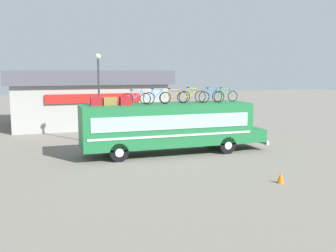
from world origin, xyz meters
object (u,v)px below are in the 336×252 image
Objects in this scene: luggage_bag_2 at (110,101)px; luggage_bag_3 at (126,101)px; rooftop_bicycle_3 at (174,97)px; traffic_cone at (281,178)px; rooftop_bicycle_1 at (136,98)px; rooftop_bicycle_6 at (225,96)px; street_lamp at (99,89)px; rooftop_bicycle_5 at (211,96)px; luggage_bag_1 at (96,101)px; rooftop_bicycle_2 at (157,97)px; bus at (170,125)px; rooftop_bicycle_4 at (192,96)px.

luggage_bag_3 is at bearing -15.94° from luggage_bag_2.
rooftop_bicycle_3 is 3.66× the size of traffic_cone.
rooftop_bicycle_6 is (5.60, 0.15, 0.01)m from rooftop_bicycle_1.
street_lamp reaches higher than rooftop_bicycle_6.
luggage_bag_3 is 0.11× the size of street_lamp.
street_lamp is at bearing 118.02° from traffic_cone.
street_lamp is (-1.49, 4.14, 0.33)m from rooftop_bicycle_1.
rooftop_bicycle_1 is at bearing -178.42° from rooftop_bicycle_6.
traffic_cone is at bearing -61.98° from street_lamp.
traffic_cone is (6.09, -7.48, -2.91)m from luggage_bag_2.
luggage_bag_3 is 1.37× the size of traffic_cone.
street_lamp reaches higher than rooftop_bicycle_3.
luggage_bag_3 is at bearing 178.52° from rooftop_bicycle_5.
luggage_bag_1 is 0.75m from luggage_bag_2.
street_lamp is at bearing 109.81° from rooftop_bicycle_1.
rooftop_bicycle_1 is (1.47, -0.15, 0.15)m from luggage_bag_2.
luggage_bag_3 is 0.39× the size of rooftop_bicycle_5.
rooftop_bicycle_2 is 0.99× the size of rooftop_bicycle_5.
luggage_bag_1 is 7.82m from rooftop_bicycle_6.
rooftop_bicycle_2 is at bearing -162.82° from rooftop_bicycle_3.
street_lamp is at bearing 144.08° from rooftop_bicycle_5.
bus is 14.82× the size of luggage_bag_2.
luggage_bag_2 is at bearing 175.95° from bus.
traffic_cone is (6.84, -7.49, -2.93)m from luggage_bag_1.
rooftop_bicycle_4 is at bearing 7.14° from bus.
bus is 3.73m from luggage_bag_2.
rooftop_bicycle_1 is 4.42m from street_lamp.
rooftop_bicycle_3 is at bearing -46.48° from street_lamp.
street_lamp is (-6.02, 4.36, 0.32)m from rooftop_bicycle_5.
traffic_cone is at bearing -50.87° from luggage_bag_2.
bus is at bearing 110.21° from traffic_cone.
luggage_bag_2 is 0.45× the size of rooftop_bicycle_5.
rooftop_bicycle_2 is at bearing -172.27° from bus.
rooftop_bicycle_1 is (2.22, -0.16, 0.13)m from luggage_bag_1.
rooftop_bicycle_4 is 8.13m from traffic_cone.
luggage_bag_2 is at bearing 179.34° from rooftop_bicycle_4.
luggage_bag_2 reaches higher than traffic_cone.
luggage_bag_1 is 0.84× the size of luggage_bag_2.
traffic_cone is (0.08, -7.11, -3.07)m from rooftop_bicycle_5.
rooftop_bicycle_1 reaches higher than bus.
rooftop_bicycle_2 reaches higher than rooftop_bicycle_6.
luggage_bag_1 reaches higher than traffic_cone.
rooftop_bicycle_2 reaches higher than rooftop_bicycle_3.
luggage_bag_1 is at bearing 179.98° from rooftop_bicycle_6.
bus is 2.21m from rooftop_bicycle_4.
luggage_bag_3 is 1.79m from rooftop_bicycle_2.
rooftop_bicycle_4 is at bearing 163.97° from rooftop_bicycle_5.
luggage_bag_1 is 1.33× the size of traffic_cone.
bus is at bearing -0.08° from luggage_bag_3.
rooftop_bicycle_5 is (2.58, -0.13, 1.62)m from bus.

